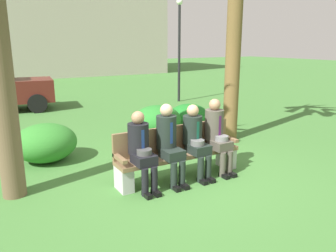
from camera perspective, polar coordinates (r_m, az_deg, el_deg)
name	(u,v)px	position (r m, az deg, el deg)	size (l,w,h in m)	color
ground_plane	(189,178)	(5.99, 3.52, -8.78)	(80.00, 80.00, 0.00)	#407534
park_bench	(178,153)	(5.90, 1.67, -4.60)	(2.31, 0.44, 0.90)	brown
seated_man_leftmost	(141,147)	(5.35, -4.60, -3.55)	(0.34, 0.72, 1.27)	black
seated_man_centerleft	(169,140)	(5.58, 0.15, -2.35)	(0.34, 0.72, 1.34)	#1E2823
seated_man_centerright	(195,137)	(5.86, 4.68, -1.95)	(0.34, 0.72, 1.28)	#1E2823
seated_man_rightmost	(217,132)	(6.13, 8.33, -1.04)	(0.34, 0.72, 1.34)	#4C473D
shrub_near_bench	(46,143)	(7.09, -20.12, -2.70)	(1.23, 1.13, 0.77)	#307D2B
shrub_mid_lawn	(188,117)	(9.11, 3.50, 1.54)	(1.14, 1.05, 0.71)	#1E7325
shrub_far_lawn	(157,121)	(8.47, -1.87, 0.87)	(1.27, 1.16, 0.79)	#277929
street_lamp	(179,41)	(13.51, 1.93, 14.30)	(0.24, 0.24, 3.95)	black
building_backdrop	(57,6)	(28.29, -18.32, 18.79)	(15.04, 9.14, 9.99)	#B5AA9F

